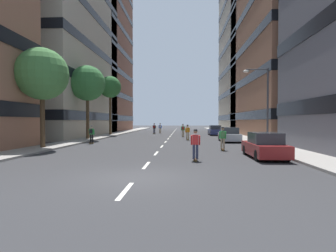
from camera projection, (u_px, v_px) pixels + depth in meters
ground_plane at (170, 136)px, 38.85m from camera, size 168.96×168.96×0.00m
sidewalk_left at (112, 134)px, 42.86m from camera, size 2.62×77.44×0.14m
sidewalk_right at (232, 135)px, 41.85m from camera, size 2.62×77.44×0.14m
lane_markings at (171, 135)px, 41.18m from camera, size 0.16×67.20×0.01m
building_left_mid at (44, 6)px, 40.07m from camera, size 16.00×23.35×37.73m
building_left_far at (87, 44)px, 57.75m from camera, size 16.00×20.17×36.33m
building_right_mid at (303, 14)px, 38.08m from camera, size 16.00×23.51×33.86m
building_right_far at (265, 49)px, 55.76m from camera, size 16.00×22.20×33.13m
parked_car_near at (229, 135)px, 28.90m from camera, size 1.82×4.40×1.52m
parked_car_mid at (215, 131)px, 41.95m from camera, size 1.82×4.40×1.52m
parked_car_far at (265, 146)px, 16.38m from camera, size 1.82×4.40×1.52m
street_tree_near at (110, 88)px, 41.59m from camera, size 3.27×3.27×8.81m
street_tree_mid at (42, 74)px, 21.51m from camera, size 4.06×4.06×7.77m
street_tree_far at (87, 84)px, 31.71m from camera, size 4.05×4.05×8.42m
streetlamp_right at (263, 98)px, 23.13m from camera, size 2.13×0.30×6.50m
skater_0 at (183, 129)px, 37.87m from camera, size 0.54×0.91×1.78m
skater_1 at (188, 131)px, 31.51m from camera, size 0.55×0.91×1.78m
skater_2 at (223, 137)px, 20.62m from camera, size 0.54×0.91×1.78m
skater_3 at (154, 128)px, 46.49m from camera, size 0.57×0.92×1.78m
skater_4 at (195, 143)px, 15.27m from camera, size 0.55×0.91×1.78m
skater_5 at (91, 133)px, 26.43m from camera, size 0.54×0.91×1.78m
skater_6 at (160, 127)px, 48.31m from camera, size 0.55×0.91×1.78m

